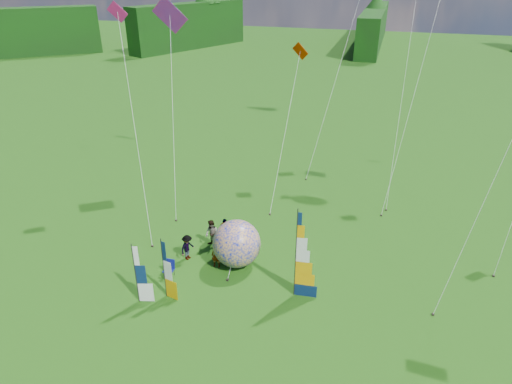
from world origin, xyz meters
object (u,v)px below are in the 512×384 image
(feather_banner_main, at_px, (296,255))
(bol_inflatable, at_px, (237,244))
(camp_chair, at_px, (169,269))
(side_banner_far, at_px, (136,275))
(spectator_d, at_px, (225,230))
(side_banner_left, at_px, (164,269))
(kite_whale, at_px, (410,40))
(spectator_b, at_px, (212,234))
(spectator_c, at_px, (187,247))
(spectator_a, at_px, (216,255))

(feather_banner_main, height_order, bol_inflatable, feather_banner_main)
(bol_inflatable, bearing_deg, camp_chair, -145.15)
(side_banner_far, distance_m, spectator_d, 7.21)
(side_banner_left, relative_size, spectator_d, 2.25)
(bol_inflatable, relative_size, kite_whale, 0.13)
(spectator_b, height_order, spectator_c, spectator_b)
(feather_banner_main, bearing_deg, bol_inflatable, 150.45)
(bol_inflatable, height_order, spectator_d, bol_inflatable)
(side_banner_far, bearing_deg, spectator_a, 40.16)
(side_banner_far, relative_size, spectator_c, 2.12)
(side_banner_far, bearing_deg, bol_inflatable, 35.33)
(side_banner_left, distance_m, spectator_b, 5.14)
(spectator_d, bearing_deg, spectator_b, 83.77)
(spectator_b, height_order, kite_whale, kite_whale)
(side_banner_far, height_order, spectator_a, side_banner_far)
(bol_inflatable, relative_size, spectator_b, 1.52)
(feather_banner_main, relative_size, bol_inflatable, 1.81)
(spectator_b, bearing_deg, bol_inflatable, 5.33)
(side_banner_far, distance_m, bol_inflatable, 5.97)
(spectator_a, xyz_separation_m, camp_chair, (-2.22, -1.67, -0.27))
(kite_whale, bearing_deg, spectator_a, -122.61)
(bol_inflatable, height_order, camp_chair, bol_inflatable)
(spectator_a, relative_size, camp_chair, 1.52)
(bol_inflatable, xyz_separation_m, kite_whale, (8.25, 14.74, 9.41))
(spectator_a, height_order, kite_whale, kite_whale)
(spectator_c, height_order, spectator_d, spectator_c)
(feather_banner_main, height_order, spectator_b, feather_banner_main)
(side_banner_far, height_order, spectator_d, side_banner_far)
(kite_whale, bearing_deg, spectator_c, -127.99)
(bol_inflatable, distance_m, spectator_d, 2.74)
(spectator_c, distance_m, kite_whale, 21.29)
(spectator_b, relative_size, kite_whale, 0.08)
(spectator_b, relative_size, spectator_d, 1.20)
(side_banner_left, bearing_deg, spectator_d, 93.28)
(kite_whale, bearing_deg, camp_chair, -125.49)
(spectator_b, relative_size, camp_chair, 1.78)
(spectator_c, distance_m, spectator_d, 2.91)
(bol_inflatable, bearing_deg, feather_banner_main, -25.28)
(spectator_c, height_order, camp_chair, spectator_c)
(feather_banner_main, distance_m, kite_whale, 19.02)
(spectator_d, distance_m, kite_whale, 18.81)
(side_banner_left, relative_size, side_banner_far, 1.01)
(spectator_b, xyz_separation_m, kite_whale, (10.30, 13.49, 9.89))
(bol_inflatable, relative_size, spectator_a, 1.78)
(side_banner_far, xyz_separation_m, bol_inflatable, (3.84, 4.57, -0.31))
(side_banner_far, bearing_deg, side_banner_left, 18.85)
(feather_banner_main, relative_size, kite_whale, 0.23)
(side_banner_left, relative_size, kite_whale, 0.16)
(feather_banner_main, bearing_deg, side_banner_left, -167.04)
(kite_whale, bearing_deg, feather_banner_main, -106.54)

